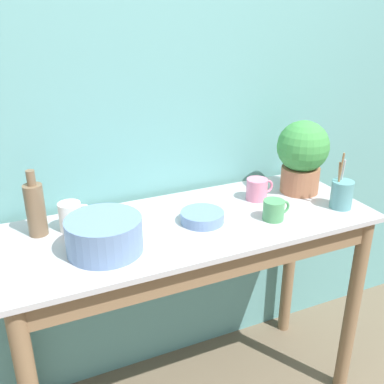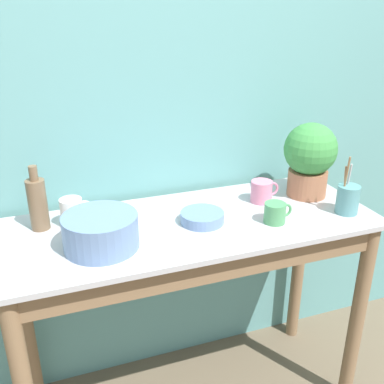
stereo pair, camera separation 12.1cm
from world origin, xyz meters
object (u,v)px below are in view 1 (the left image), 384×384
at_px(bottle_tall, 35,208).
at_px(mug_green, 274,210).
at_px(bowl_small_blue, 202,217).
at_px(mug_white, 71,216).
at_px(bowl_small_enamel_white, 136,214).
at_px(bowl_wash_large, 104,235).
at_px(potted_plant, 302,154).
at_px(mug_pink, 257,189).
at_px(utensil_cup, 342,194).

distance_m(bottle_tall, mug_green, 0.86).
relative_size(bottle_tall, bowl_small_blue, 1.47).
distance_m(mug_white, mug_green, 0.74).
height_order(bottle_tall, bowl_small_enamel_white, bottle_tall).
bearing_deg(bowl_wash_large, bottle_tall, 131.56).
distance_m(potted_plant, bowl_small_enamel_white, 0.74).
distance_m(bowl_wash_large, bottle_tall, 0.28).
height_order(mug_pink, bowl_small_blue, mug_pink).
bearing_deg(utensil_cup, bottle_tall, 166.74).
bearing_deg(bowl_wash_large, bowl_small_blue, 8.41).
distance_m(mug_white, bowl_small_blue, 0.47).
xyz_separation_m(bottle_tall, bowl_small_blue, (0.57, -0.15, -0.08)).
bearing_deg(mug_green, mug_pink, 77.20).
relative_size(mug_green, utensil_cup, 0.48).
relative_size(bowl_small_blue, bowl_small_enamel_white, 1.45).
height_order(bottle_tall, mug_white, bottle_tall).
relative_size(bottle_tall, mug_pink, 1.97).
relative_size(potted_plant, bottle_tall, 1.30).
xyz_separation_m(mug_green, bowl_small_blue, (-0.26, 0.09, -0.02)).
bearing_deg(bottle_tall, bowl_wash_large, -48.44).
bearing_deg(bowl_small_enamel_white, bowl_small_blue, -26.47).
height_order(bowl_wash_large, mug_green, bowl_wash_large).
bearing_deg(potted_plant, mug_white, 177.08).
relative_size(bowl_wash_large, bowl_small_blue, 1.54).
bearing_deg(bowl_wash_large, mug_pink, 12.53).
relative_size(potted_plant, bowl_small_enamel_white, 2.76).
distance_m(mug_pink, mug_white, 0.75).
xyz_separation_m(bottle_tall, utensil_cup, (1.12, -0.26, -0.04)).
relative_size(bottle_tall, mug_green, 2.16).
distance_m(bowl_wash_large, bowl_small_blue, 0.39).
bearing_deg(bottle_tall, mug_white, -6.70).
bearing_deg(mug_white, bowl_wash_large, -70.03).
relative_size(potted_plant, bowl_wash_large, 1.24).
xyz_separation_m(potted_plant, bowl_small_enamel_white, (-0.73, 0.02, -0.14)).
bearing_deg(utensil_cup, mug_green, 175.99).
xyz_separation_m(bowl_small_blue, bowl_small_enamel_white, (-0.22, 0.11, 0.01)).
bearing_deg(mug_white, utensil_cup, -13.99).
bearing_deg(potted_plant, bottle_tall, 176.68).
bearing_deg(bowl_wash_large, bowl_small_enamel_white, 46.36).
bearing_deg(utensil_cup, bowl_wash_large, 176.61).
xyz_separation_m(potted_plant, mug_white, (-0.96, 0.05, -0.12)).
height_order(mug_green, bowl_small_blue, mug_green).
distance_m(bowl_wash_large, bowl_small_enamel_white, 0.23).
distance_m(potted_plant, mug_green, 0.34).
height_order(bowl_wash_large, bowl_small_blue, bowl_wash_large).
relative_size(potted_plant, mug_pink, 2.55).
distance_m(bottle_tall, mug_pink, 0.87).
relative_size(bowl_wash_large, mug_green, 2.25).
distance_m(mug_white, utensil_cup, 1.04).
xyz_separation_m(mug_pink, bowl_small_enamel_white, (-0.52, 0.02, -0.02)).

